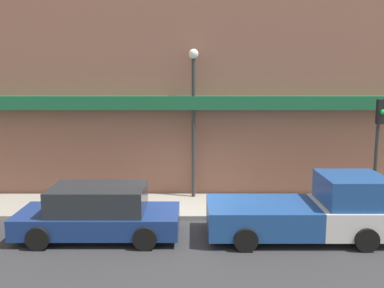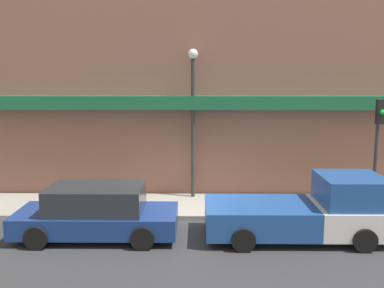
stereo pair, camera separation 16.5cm
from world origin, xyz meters
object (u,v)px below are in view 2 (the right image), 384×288
object	(u,v)px
pickup_truck	(308,211)
traffic_light	(378,135)
parked_car	(97,212)
fire_hydrant	(82,198)
street_lamp	(193,106)

from	to	relation	value
pickup_truck	traffic_light	size ratio (longest dim) A/B	1.39
parked_car	traffic_light	world-z (taller)	traffic_light
pickup_truck	fire_hydrant	xyz separation A→B (m)	(-7.19, 2.31, -0.29)
traffic_light	fire_hydrant	bearing A→B (deg)	178.70
street_lamp	traffic_light	size ratio (longest dim) A/B	1.46
fire_hydrant	traffic_light	distance (m)	10.19
parked_car	street_lamp	distance (m)	5.46
fire_hydrant	street_lamp	world-z (taller)	street_lamp
fire_hydrant	street_lamp	size ratio (longest dim) A/B	0.13
pickup_truck	street_lamp	xyz separation A→B (m)	(-3.36, 3.75, 2.78)
fire_hydrant	street_lamp	xyz separation A→B (m)	(3.82, 1.45, 3.07)
pickup_truck	parked_car	distance (m)	6.13
fire_hydrant	pickup_truck	bearing A→B (deg)	-17.78
fire_hydrant	traffic_light	xyz separation A→B (m)	(9.94, -0.23, 2.22)
fire_hydrant	traffic_light	bearing A→B (deg)	-1.30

